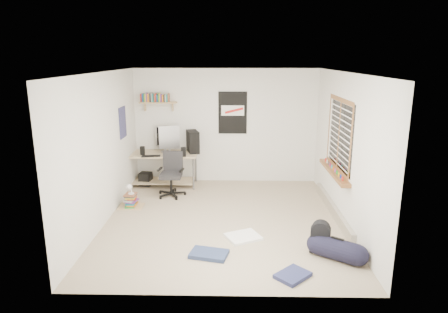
{
  "coord_description": "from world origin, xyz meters",
  "views": [
    {
      "loc": [
        0.15,
        -6.41,
        2.75
      ],
      "look_at": [
        0.01,
        0.15,
        1.09
      ],
      "focal_mm": 32.0,
      "sensor_mm": 36.0,
      "label": 1
    }
  ],
  "objects_px": {
    "office_chair": "(171,172)",
    "backpack": "(320,240)",
    "book_stack": "(131,199)",
    "duffel_bag": "(337,250)",
    "desk": "(161,169)"
  },
  "relations": [
    {
      "from": "office_chair",
      "to": "book_stack",
      "type": "distance_m",
      "value": 0.98
    },
    {
      "from": "desk",
      "to": "book_stack",
      "type": "distance_m",
      "value": 1.37
    },
    {
      "from": "office_chair",
      "to": "book_stack",
      "type": "xyz_separation_m",
      "value": [
        -0.67,
        -0.63,
        -0.34
      ]
    },
    {
      "from": "office_chair",
      "to": "duffel_bag",
      "type": "height_order",
      "value": "office_chair"
    },
    {
      "from": "duffel_bag",
      "to": "office_chair",
      "type": "bearing_deg",
      "value": 170.98
    },
    {
      "from": "backpack",
      "to": "book_stack",
      "type": "height_order",
      "value": "backpack"
    },
    {
      "from": "desk",
      "to": "book_stack",
      "type": "bearing_deg",
      "value": -110.41
    },
    {
      "from": "backpack",
      "to": "office_chair",
      "type": "bearing_deg",
      "value": 152.88
    },
    {
      "from": "office_chair",
      "to": "duffel_bag",
      "type": "distance_m",
      "value": 3.72
    },
    {
      "from": "book_stack",
      "to": "duffel_bag",
      "type": "bearing_deg",
      "value": -29.81
    },
    {
      "from": "backpack",
      "to": "duffel_bag",
      "type": "height_order",
      "value": "duffel_bag"
    },
    {
      "from": "backpack",
      "to": "duffel_bag",
      "type": "xyz_separation_m",
      "value": [
        0.19,
        -0.19,
        -0.06
      ]
    },
    {
      "from": "book_stack",
      "to": "backpack",
      "type": "bearing_deg",
      "value": -28.79
    },
    {
      "from": "desk",
      "to": "office_chair",
      "type": "distance_m",
      "value": 0.75
    },
    {
      "from": "office_chair",
      "to": "backpack",
      "type": "distance_m",
      "value": 3.45
    }
  ]
}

